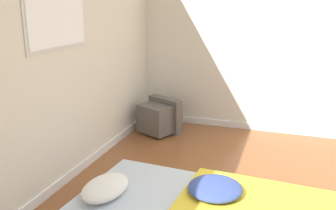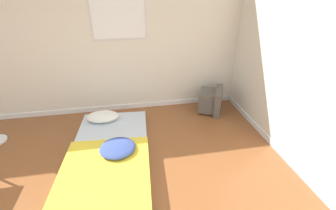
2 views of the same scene
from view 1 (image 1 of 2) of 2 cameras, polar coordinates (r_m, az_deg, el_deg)
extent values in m
cube|color=silver|center=(3.35, -20.10, 6.87)|extent=(7.35, 0.06, 2.60)
cube|color=white|center=(3.72, -17.72, -12.54)|extent=(7.35, 0.02, 0.09)
cube|color=white|center=(5.36, 23.73, -4.20)|extent=(0.02, 7.62, 0.09)
ellipsoid|color=white|center=(3.29, -9.53, -12.29)|extent=(0.54, 0.37, 0.14)
ellipsoid|color=#384C93|center=(3.23, 7.19, -12.45)|extent=(0.56, 0.56, 0.11)
cube|color=#56514C|center=(5.00, -2.02, -2.16)|extent=(0.43, 0.51, 0.37)
cube|color=#56514C|center=(5.13, -0.43, -1.45)|extent=(0.33, 0.53, 0.47)
cube|color=black|center=(5.17, 0.06, -1.17)|extent=(0.18, 0.39, 0.34)
camera|label=2|loc=(3.58, 53.31, 15.76)|focal=24.00mm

